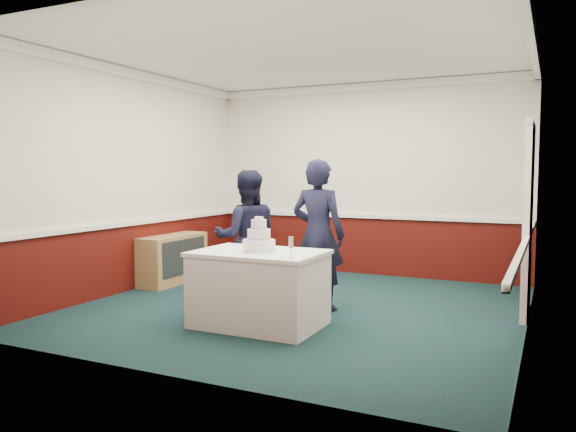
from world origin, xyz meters
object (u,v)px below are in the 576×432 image
at_px(sideboard, 173,259).
at_px(cake_knife, 247,253).
at_px(person_woman, 318,235).
at_px(cake_table, 259,288).
at_px(champagne_flute, 291,244).
at_px(person_man, 247,238).
at_px(wedding_cake, 259,241).

relative_size(sideboard, cake_knife, 5.45).
bearing_deg(sideboard, person_woman, -12.58).
distance_m(cake_table, person_woman, 1.08).
relative_size(sideboard, cake_table, 0.91).
bearing_deg(champagne_flute, person_man, 135.64).
bearing_deg(champagne_flute, cake_knife, 171.42).
xyz_separation_m(wedding_cake, champagne_flute, (0.50, -0.28, 0.03)).
bearing_deg(sideboard, cake_knife, -37.49).
xyz_separation_m(sideboard, person_woman, (2.51, -0.56, 0.53)).
distance_m(person_man, person_woman, 0.90).
height_order(cake_table, cake_knife, cake_knife).
distance_m(champagne_flute, person_man, 1.54).
bearing_deg(person_man, champagne_flute, 102.89).
distance_m(champagne_flute, person_woman, 1.22).
xyz_separation_m(cake_table, person_man, (-0.60, 0.79, 0.42)).
distance_m(sideboard, person_woman, 2.63).
height_order(cake_knife, person_woman, person_woman).
distance_m(cake_table, wedding_cake, 0.50).
height_order(cake_table, person_woman, person_woman).
xyz_separation_m(sideboard, champagne_flute, (2.72, -1.76, 0.58)).
bearing_deg(champagne_flute, cake_table, 150.75).
relative_size(wedding_cake, person_man, 0.22).
bearing_deg(sideboard, wedding_cake, -33.69).
bearing_deg(cake_table, person_man, 127.01).
relative_size(cake_table, person_woman, 0.75).
distance_m(cake_knife, person_man, 1.15).
xyz_separation_m(wedding_cake, person_man, (-0.60, 0.79, -0.08)).
height_order(sideboard, champagne_flute, champagne_flute).
distance_m(sideboard, person_man, 1.83).
bearing_deg(person_woman, cake_table, 73.78).
distance_m(cake_knife, champagne_flute, 0.55).
bearing_deg(champagne_flute, sideboard, 147.09).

